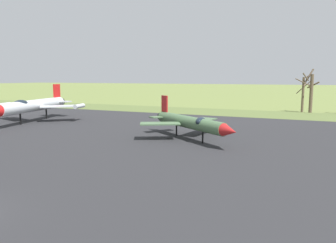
{
  "coord_description": "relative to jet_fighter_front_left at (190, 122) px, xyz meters",
  "views": [
    {
      "loc": [
        14.79,
        -8.55,
        6.44
      ],
      "look_at": [
        2.88,
        18.38,
        2.37
      ],
      "focal_mm": 34.2,
      "sensor_mm": 36.0,
      "label": 1
    }
  ],
  "objects": [
    {
      "name": "jet_fighter_front_left",
      "position": [
        0.0,
        0.0,
        0.0
      ],
      "size": [
        11.7,
        9.75,
        4.35
      ],
      "color": "#4C6B47",
      "rests_on": "ground"
    },
    {
      "name": "grass_verge_strip",
      "position": [
        -3.73,
        27.14,
        -1.82
      ],
      "size": [
        148.45,
        12.0,
        0.06
      ],
      "primitive_type": "cube",
      "color": "#5A6A36",
      "rests_on": "ground"
    },
    {
      "name": "asphalt_apron",
      "position": [
        -3.73,
        -5.95,
        -1.83
      ],
      "size": [
        88.45,
        54.18,
        0.05
      ],
      "primitive_type": "cube",
      "color": "#28282B",
      "rests_on": "ground"
    },
    {
      "name": "bare_tree_left_of_center",
      "position": [
        11.27,
        33.23,
        2.11
      ],
      "size": [
        2.8,
        2.21,
        8.04
      ],
      "color": "brown",
      "rests_on": "ground"
    },
    {
      "name": "bare_tree_far_left",
      "position": [
        10.02,
        33.21,
        1.88
      ],
      "size": [
        2.9,
        2.76,
        7.29
      ],
      "color": "brown",
      "rests_on": "ground"
    },
    {
      "name": "jet_fighter_rear_left",
      "position": [
        -25.3,
        3.04,
        0.58
      ],
      "size": [
        13.3,
        17.73,
        5.35
      ],
      "color": "silver",
      "rests_on": "ground"
    }
  ]
}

